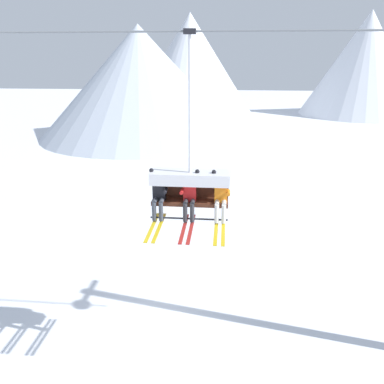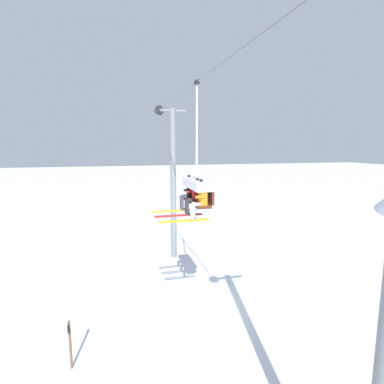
{
  "view_description": "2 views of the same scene",
  "coord_description": "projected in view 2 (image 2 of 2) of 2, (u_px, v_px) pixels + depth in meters",
  "views": [
    {
      "loc": [
        2.6,
        -9.76,
        8.56
      ],
      "look_at": [
        1.79,
        -0.98,
        5.4
      ],
      "focal_mm": 35.0,
      "sensor_mm": 36.0,
      "label": 1
    },
    {
      "loc": [
        11.71,
        -3.66,
        7.0
      ],
      "look_at": [
        1.65,
        -0.95,
        5.41
      ],
      "focal_mm": 28.0,
      "sensor_mm": 36.0,
      "label": 2
    }
  ],
  "objects": [
    {
      "name": "lift_tower_near",
      "position": [
        173.0,
        181.0,
        18.47
      ],
      "size": [
        0.36,
        1.88,
        9.4
      ],
      "color": "slate",
      "rests_on": "ground_plane"
    },
    {
      "name": "skier_red",
      "position": [
        193.0,
        196.0,
        10.49
      ],
      "size": [
        0.48,
        1.7,
        1.34
      ],
      "color": "red"
    },
    {
      "name": "ground_plane",
      "position": [
        203.0,
        307.0,
        13.17
      ],
      "size": [
        200.0,
        200.0,
        0.0
      ],
      "primitive_type": "plane",
      "color": "silver"
    },
    {
      "name": "skier_black",
      "position": [
        187.0,
        192.0,
        11.25
      ],
      "size": [
        0.48,
        1.7,
        1.34
      ],
      "color": "black"
    },
    {
      "name": "trail_sign",
      "position": [
        70.0,
        342.0,
        9.42
      ],
      "size": [
        0.36,
        0.08,
        1.6
      ],
      "color": "brown",
      "rests_on": "ground_plane"
    },
    {
      "name": "chairlift_chair",
      "position": [
        199.0,
        186.0,
        10.49
      ],
      "size": [
        2.0,
        0.74,
        4.47
      ],
      "color": "#512819"
    },
    {
      "name": "lift_cable",
      "position": [
        193.0,
        85.0,
        10.43
      ],
      "size": [
        17.09,
        0.05,
        0.05
      ],
      "color": "slate"
    },
    {
      "name": "skier_orange",
      "position": [
        199.0,
        200.0,
        9.74
      ],
      "size": [
        0.48,
        1.7,
        1.34
      ],
      "color": "orange"
    }
  ]
}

